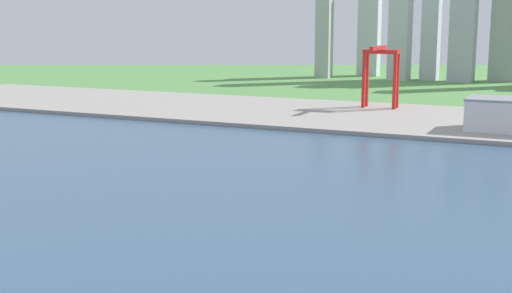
# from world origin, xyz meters

# --- Properties ---
(ground_plane) EXTENTS (2400.00, 2400.00, 0.00)m
(ground_plane) POSITION_xyz_m (0.00, 300.00, 0.00)
(ground_plane) COLOR #579049
(water_bay) EXTENTS (840.00, 360.00, 0.15)m
(water_bay) POSITION_xyz_m (0.00, 240.00, 0.07)
(water_bay) COLOR #385675
(water_bay) RESTS_ON ground
(industrial_pier) EXTENTS (840.00, 140.00, 2.50)m
(industrial_pier) POSITION_xyz_m (0.00, 490.00, 1.25)
(industrial_pier) COLOR #9E9690
(industrial_pier) RESTS_ON ground
(port_crane_red) EXTENTS (24.08, 35.15, 42.92)m
(port_crane_red) POSITION_xyz_m (-43.26, 527.92, 32.82)
(port_crane_red) COLOR red
(port_crane_red) RESTS_ON industrial_pier
(warehouse_main) EXTENTS (46.53, 30.37, 17.83)m
(warehouse_main) POSITION_xyz_m (48.33, 458.47, 11.44)
(warehouse_main) COLOR white
(warehouse_main) RESTS_ON industrial_pier
(distant_skyline) EXTENTS (374.52, 70.64, 150.40)m
(distant_skyline) POSITION_xyz_m (-9.55, 813.71, 63.29)
(distant_skyline) COLOR #ADAFAD
(distant_skyline) RESTS_ON ground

